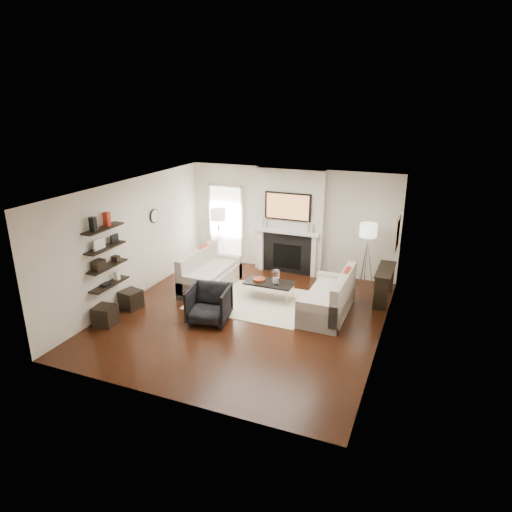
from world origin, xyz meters
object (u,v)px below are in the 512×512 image
at_px(coffee_table, 269,283).
at_px(ottoman_near, 131,299).
at_px(loveseat_left_base, 211,280).
at_px(armchair, 209,302).
at_px(lamp_left_shade, 218,214).
at_px(loveseat_right_base, 327,304).
at_px(lamp_right_shade, 368,230).

bearing_deg(coffee_table, ottoman_near, -149.39).
bearing_deg(loveseat_left_base, coffee_table, -2.17).
height_order(armchair, lamp_left_shade, lamp_left_shade).
bearing_deg(ottoman_near, loveseat_right_base, 18.27).
bearing_deg(lamp_right_shade, coffee_table, -141.95).
height_order(coffee_table, lamp_left_shade, lamp_left_shade).
height_order(coffee_table, ottoman_near, coffee_table).
relative_size(loveseat_left_base, armchair, 2.18).
relative_size(lamp_left_shade, lamp_right_shade, 1.00).
distance_m(loveseat_left_base, loveseat_right_base, 2.92).
distance_m(loveseat_left_base, lamp_left_shade, 1.97).
xyz_separation_m(armchair, ottoman_near, (-1.87, -0.10, -0.21)).
xyz_separation_m(lamp_right_shade, ottoman_near, (-4.52, -3.03, -1.25)).
xyz_separation_m(loveseat_left_base, ottoman_near, (-1.11, -1.62, -0.01)).
relative_size(loveseat_left_base, lamp_right_shade, 4.50).
relative_size(coffee_table, lamp_left_shade, 2.75).
height_order(coffee_table, armchair, armchair).
relative_size(loveseat_left_base, loveseat_right_base, 1.00).
height_order(loveseat_right_base, lamp_right_shade, lamp_right_shade).
bearing_deg(lamp_right_shade, loveseat_right_base, -106.45).
height_order(loveseat_left_base, coffee_table, same).
bearing_deg(lamp_left_shade, ottoman_near, -101.45).
relative_size(loveseat_right_base, coffee_table, 1.64).
bearing_deg(loveseat_right_base, ottoman_near, -161.73).
relative_size(loveseat_right_base, ottoman_near, 4.50).
distance_m(loveseat_right_base, coffee_table, 1.41).
bearing_deg(ottoman_near, coffee_table, 30.61).
bearing_deg(lamp_left_shade, lamp_right_shade, -0.39).
xyz_separation_m(coffee_table, ottoman_near, (-2.63, -1.56, -0.20)).
relative_size(loveseat_right_base, armchair, 2.18).
distance_m(armchair, lamp_left_shade, 3.38).
distance_m(lamp_left_shade, lamp_right_shade, 3.90).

